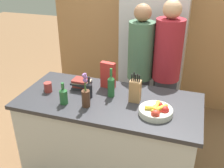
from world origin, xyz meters
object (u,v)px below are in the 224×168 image
knife_block (135,91)px  bottle_wine (63,95)px  coffee_mug (48,87)px  bottle_oil (89,89)px  cereal_box (108,75)px  book_stack (81,84)px  bottle_vinegar (111,85)px  fruit_bowl (157,111)px  refrigerator (153,52)px  person_in_blue (167,67)px  flower_vase (86,94)px  person_at_sink (140,66)px

knife_block → bottle_wine: (-0.63, -0.25, -0.03)m
coffee_mug → bottle_oil: (0.45, 0.02, 0.04)m
cereal_box → book_stack: cereal_box is taller
knife_block → bottle_vinegar: same height
fruit_bowl → knife_block: (-0.24, 0.17, 0.07)m
refrigerator → bottle_vinegar: refrigerator is taller
bottle_oil → cereal_box: bearing=67.5°
fruit_bowl → knife_block: size_ratio=1.02×
book_stack → bottle_oil: size_ratio=0.94×
knife_block → bottle_oil: bearing=-171.4°
bottle_vinegar → person_in_blue: person_in_blue is taller
book_stack → bottle_oil: bearing=-44.1°
knife_block → cereal_box: knife_block is taller
refrigerator → flower_vase: (-0.34, -1.63, 0.11)m
coffee_mug → bottle_wine: 0.31m
bottle_oil → person_in_blue: person_in_blue is taller
bottle_oil → person_at_sink: person_at_sink is taller
bottle_oil → fruit_bowl: bearing=-8.7°
cereal_box → person_at_sink: 0.60m
coffee_mug → bottle_wine: bottle_wine is taller
knife_block → bottle_wine: knife_block is taller
cereal_box → bottle_vinegar: size_ratio=0.95×
bottle_vinegar → person_in_blue: bearing=58.1°
person_at_sink → coffee_mug: bearing=-150.2°
fruit_bowl → bottle_vinegar: bottle_vinegar is taller
coffee_mug → person_in_blue: bearing=37.5°
coffee_mug → book_stack: bearing=29.2°
refrigerator → fruit_bowl: bearing=-79.0°
coffee_mug → knife_block: bearing=5.9°
bottle_vinegar → bottle_wine: 0.47m
cereal_box → book_stack: (-0.26, -0.12, -0.09)m
cereal_box → person_at_sink: bearing=67.9°
coffee_mug → book_stack: (0.30, 0.17, 0.00)m
fruit_bowl → bottle_oil: 0.70m
person_at_sink → fruit_bowl: bearing=-85.9°
bottle_wine → coffee_mug: bearing=148.7°
flower_vase → coffee_mug: 0.51m
bottle_vinegar → refrigerator: bearing=82.2°
bottle_wine → bottle_vinegar: bearing=36.2°
knife_block → coffee_mug: 0.90m
flower_vase → bottle_oil: (-0.04, 0.17, -0.04)m
fruit_bowl → bottle_oil: (-0.69, 0.10, 0.05)m
bottle_oil → person_in_blue: size_ratio=0.13×
refrigerator → bottle_vinegar: size_ratio=6.32×
flower_vase → book_stack: (-0.19, 0.31, -0.07)m
bottle_vinegar → person_in_blue: 0.86m
refrigerator → person_in_blue: 0.70m
knife_block → person_at_sink: person_at_sink is taller
book_stack → bottle_oil: (0.15, -0.14, 0.03)m
coffee_mug → flower_vase: bearing=-16.4°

